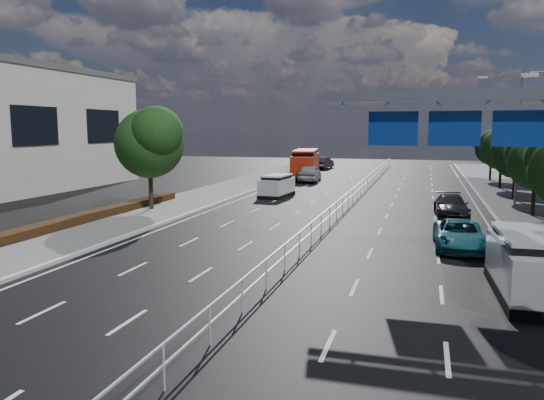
% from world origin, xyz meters
% --- Properties ---
extents(ground, '(160.00, 160.00, 0.00)m').
position_xyz_m(ground, '(0.00, 0.00, 0.00)').
color(ground, black).
rests_on(ground, ground).
extents(median_fence, '(0.05, 85.00, 1.02)m').
position_xyz_m(median_fence, '(0.00, 22.50, 0.53)').
color(median_fence, silver).
rests_on(median_fence, ground).
extents(overhead_gantry, '(10.24, 0.38, 7.45)m').
position_xyz_m(overhead_gantry, '(6.74, 10.05, 5.61)').
color(overhead_gantry, gray).
rests_on(overhead_gantry, ground).
extents(streetlight_far, '(2.78, 2.40, 9.00)m').
position_xyz_m(streetlight_far, '(10.50, 26.00, 5.21)').
color(streetlight_far, gray).
rests_on(streetlight_far, ground).
extents(near_tree_back, '(4.84, 4.51, 6.69)m').
position_xyz_m(near_tree_back, '(-11.94, 17.97, 4.61)').
color(near_tree_back, black).
rests_on(near_tree_back, ground).
extents(far_tree_e, '(3.63, 3.38, 5.13)m').
position_xyz_m(far_tree_e, '(11.25, 21.98, 3.56)').
color(far_tree_e, black).
rests_on(far_tree_e, ground).
extents(far_tree_f, '(3.52, 3.28, 5.02)m').
position_xyz_m(far_tree_f, '(11.24, 29.48, 3.49)').
color(far_tree_f, black).
rests_on(far_tree_f, ground).
extents(far_tree_g, '(3.96, 3.69, 5.45)m').
position_xyz_m(far_tree_g, '(11.25, 36.98, 3.75)').
color(far_tree_g, black).
rests_on(far_tree_g, ground).
extents(far_tree_h, '(3.41, 3.18, 4.91)m').
position_xyz_m(far_tree_h, '(11.24, 44.48, 3.42)').
color(far_tree_h, black).
rests_on(far_tree_h, ground).
extents(white_minivan, '(2.05, 4.12, 1.73)m').
position_xyz_m(white_minivan, '(-6.11, 27.05, 0.85)').
color(white_minivan, black).
rests_on(white_minivan, ground).
extents(red_bus, '(3.75, 10.29, 3.00)m').
position_xyz_m(red_bus, '(-7.50, 43.52, 1.57)').
color(red_bus, black).
rests_on(red_bus, ground).
extents(near_car_silver, '(2.47, 5.18, 1.71)m').
position_xyz_m(near_car_silver, '(-6.17, 39.46, 0.85)').
color(near_car_silver, '#98999F').
rests_on(near_car_silver, ground).
extents(near_car_dark, '(2.22, 4.98, 1.59)m').
position_xyz_m(near_car_dark, '(-8.00, 56.20, 0.79)').
color(near_car_dark, black).
rests_on(near_car_dark, ground).
extents(silver_minivan, '(2.30, 5.07, 2.08)m').
position_xyz_m(silver_minivan, '(8.30, 5.54, 1.02)').
color(silver_minivan, black).
rests_on(silver_minivan, ground).
extents(parked_car_teal, '(2.23, 4.62, 1.27)m').
position_xyz_m(parked_car_teal, '(6.50, 12.00, 0.63)').
color(parked_car_teal, '#165765').
rests_on(parked_car_teal, ground).
extents(parked_car_dark, '(2.12, 4.64, 1.32)m').
position_xyz_m(parked_car_dark, '(6.53, 20.99, 0.66)').
color(parked_car_dark, black).
rests_on(parked_car_dark, ground).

